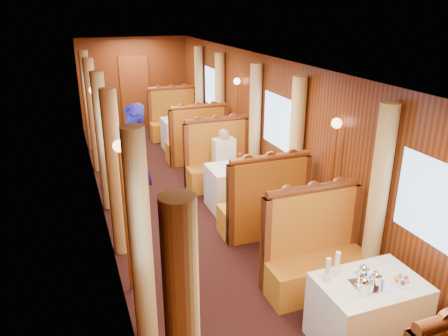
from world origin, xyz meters
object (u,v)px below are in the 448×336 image
table_near (367,312)px  teapot_back (364,274)px  banquette_mid_fwd (264,208)px  rose_vase_mid (240,157)px  steward (136,160)px  passenger (224,154)px  banquette_mid_aft (219,165)px  teapot_left (364,288)px  banquette_near_aft (315,258)px  table_far (185,134)px  tea_tray (370,285)px  banquette_far_aft (174,122)px  fruit_plate (401,281)px  banquette_far_fwd (197,143)px  teapot_right (376,281)px  table_mid (239,187)px  rose_vase_far (182,111)px

table_near → teapot_back: teapot_back is taller
banquette_mid_fwd → rose_vase_mid: size_ratio=3.72×
steward → passenger: steward is taller
table_near → teapot_back: bearing=142.2°
banquette_mid_aft → teapot_back: size_ratio=7.90×
teapot_left → rose_vase_mid: size_ratio=0.50×
banquette_near_aft → rose_vase_mid: 2.52m
table_far → tea_tray: tea_tray is taller
table_far → banquette_far_aft: bearing=90.0°
banquette_mid_aft → fruit_plate: size_ratio=5.60×
banquette_far_fwd → banquette_far_aft: 2.03m
teapot_back → passenger: (0.06, 4.17, -0.08)m
banquette_mid_fwd → steward: steward is taller
teapot_right → steward: size_ratio=0.09×
banquette_far_fwd → banquette_far_aft: size_ratio=1.00×
banquette_far_fwd → rose_vase_mid: size_ratio=3.72×
table_mid → teapot_back: 3.48m
table_near → steward: bearing=113.3°
banquette_near_aft → banquette_mid_fwd: 1.47m
tea_tray → teapot_left: size_ratio=1.90×
banquette_mid_fwd → teapot_right: (-0.02, -2.58, 0.39)m
fruit_plate → steward: size_ratio=0.13×
table_mid → banquette_mid_fwd: banquette_mid_fwd is taller
banquette_near_aft → banquette_mid_fwd: same height
table_near → steward: steward is taller
banquette_near_aft → passenger: (-0.00, 3.21, 0.32)m
teapot_right → banquette_near_aft: bearing=67.3°
table_near → table_far: bearing=90.0°
banquette_mid_fwd → tea_tray: banquette_mid_fwd is taller
table_far → banquette_far_aft: 1.02m
table_near → table_mid: bearing=90.0°
banquette_mid_aft → teapot_left: bearing=-92.5°
banquette_far_fwd → passenger: 1.79m
teapot_right → teapot_back: size_ratio=0.99×
banquette_near_aft → rose_vase_far: 6.04m
teapot_back → rose_vase_far: (0.03, 6.98, 0.11)m
banquette_near_aft → teapot_left: size_ratio=7.48×
teapot_left → teapot_right: teapot_left is taller
table_mid → steward: size_ratio=0.56×
table_near → rose_vase_mid: size_ratio=2.92×
steward → rose_vase_far: bearing=147.4°
teapot_left → table_far: bearing=78.5°
table_far → steward: (-1.67, -3.11, 0.56)m
teapot_right → rose_vase_far: 7.12m
banquette_near_aft → steward: size_ratio=0.71×
teapot_right → rose_vase_mid: bearing=68.1°
banquette_mid_fwd → banquette_far_fwd: same height
banquette_far_fwd → tea_tray: bearing=-90.6°
table_far → rose_vase_mid: 3.56m
table_far → rose_vase_far: size_ratio=2.92×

